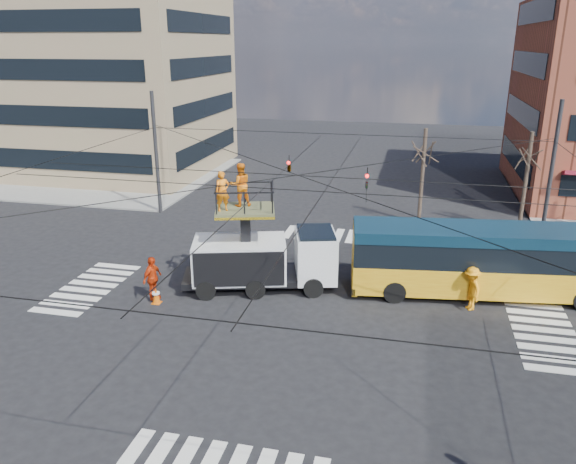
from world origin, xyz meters
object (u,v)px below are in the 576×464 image
at_px(traffic_cone, 156,295).
at_px(flagger, 471,288).
at_px(city_bus, 492,260).
at_px(worker_ground, 152,278).
at_px(utility_truck, 263,248).

bearing_deg(traffic_cone, flagger, 10.55).
bearing_deg(city_bus, worker_ground, -172.80).
bearing_deg(traffic_cone, city_bus, 16.25).
xyz_separation_m(city_bus, worker_ground, (-14.60, -3.83, -0.72)).
bearing_deg(utility_truck, traffic_cone, -163.05).
xyz_separation_m(city_bus, flagger, (-0.91, -1.67, -0.76)).
xyz_separation_m(utility_truck, flagger, (9.23, -0.20, -1.00)).
height_order(traffic_cone, worker_ground, worker_ground).
xyz_separation_m(traffic_cone, worker_ground, (-0.29, 0.34, 0.64)).
bearing_deg(flagger, city_bus, 129.62).
height_order(traffic_cone, flagger, flagger).
distance_m(traffic_cone, worker_ground, 0.78).
relative_size(city_bus, flagger, 6.50).
relative_size(traffic_cone, worker_ground, 0.37).
xyz_separation_m(utility_truck, city_bus, (10.15, 1.47, -0.24)).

